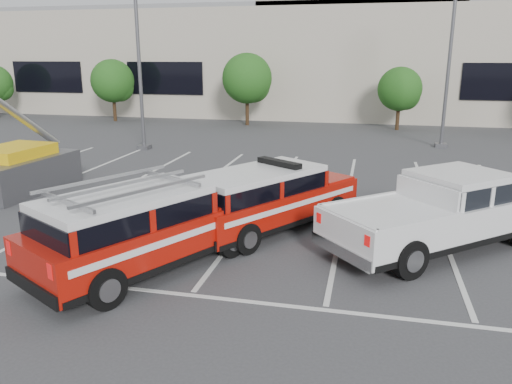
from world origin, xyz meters
TOP-DOWN VIEW (x-y plane):
  - ground at (0.00, 0.00)m, footprint 120.00×120.00m
  - stall_markings at (0.00, 4.50)m, footprint 23.00×15.00m
  - convention_building at (0.18, 31.86)m, footprint 60.00×16.99m
  - tree_left at (-14.91, 22.05)m, footprint 3.07×3.07m
  - tree_mid_left at (-4.91, 22.05)m, footprint 3.37×3.37m
  - tree_mid_right at (5.09, 22.05)m, footprint 2.77×2.77m
  - light_pole_left at (-8.00, 12.00)m, footprint 0.90×0.60m
  - light_pole_mid at (7.00, 16.00)m, footprint 0.90×0.60m
  - fire_chief_suv at (0.69, 1.40)m, footprint 4.59×5.58m
  - white_pickup at (5.21, 1.07)m, footprint 6.02×5.66m
  - ladder_suv at (-1.48, -1.84)m, footprint 4.38×5.67m
  - utility_rig at (-8.94, 3.33)m, footprint 3.86×4.37m

SIDE VIEW (x-z plane):
  - ground at x=0.00m, z-range 0.00..0.00m
  - stall_markings at x=0.00m, z-range 0.00..0.01m
  - utility_rig at x=-8.94m, z-range -1.09..2.53m
  - white_pickup at x=5.21m, z-range -0.19..1.70m
  - fire_chief_suv at x=0.69m, z-range -0.17..1.72m
  - ladder_suv at x=-1.48m, z-range -0.21..1.89m
  - tree_mid_right at x=5.09m, z-range 0.51..4.50m
  - tree_left at x=-14.91m, z-range 0.56..4.98m
  - tree_mid_left at x=-4.91m, z-range 0.62..5.46m
  - convention_building at x=0.18m, z-range -1.88..11.32m
  - light_pole_left at x=-8.00m, z-range 0.07..10.31m
  - light_pole_mid at x=7.00m, z-range 0.07..10.31m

